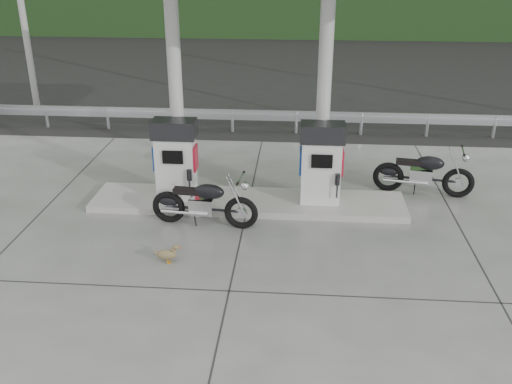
# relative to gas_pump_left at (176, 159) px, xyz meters

# --- Properties ---
(ground) EXTENTS (160.00, 160.00, 0.00)m
(ground) POSITION_rel_gas_pump_left_xyz_m (1.60, -2.50, -1.07)
(ground) COLOR black
(ground) RESTS_ON ground
(forecourt_apron) EXTENTS (18.00, 14.00, 0.02)m
(forecourt_apron) POSITION_rel_gas_pump_left_xyz_m (1.60, -2.50, -1.06)
(forecourt_apron) COLOR slate
(forecourt_apron) RESTS_ON ground
(pump_island) EXTENTS (7.00, 1.40, 0.15)m
(pump_island) POSITION_rel_gas_pump_left_xyz_m (1.60, 0.00, -0.98)
(pump_island) COLOR #A09D95
(pump_island) RESTS_ON forecourt_apron
(gas_pump_left) EXTENTS (0.95, 0.55, 1.80)m
(gas_pump_left) POSITION_rel_gas_pump_left_xyz_m (0.00, 0.00, 0.00)
(gas_pump_left) COLOR silver
(gas_pump_left) RESTS_ON pump_island
(gas_pump_right) EXTENTS (0.95, 0.55, 1.80)m
(gas_pump_right) POSITION_rel_gas_pump_left_xyz_m (3.20, 0.00, 0.00)
(gas_pump_right) COLOR silver
(gas_pump_right) RESTS_ON pump_island
(canopy_column_left) EXTENTS (0.30, 0.30, 5.00)m
(canopy_column_left) POSITION_rel_gas_pump_left_xyz_m (0.00, 0.40, 1.60)
(canopy_column_left) COLOR silver
(canopy_column_left) RESTS_ON pump_island
(canopy_column_right) EXTENTS (0.30, 0.30, 5.00)m
(canopy_column_right) POSITION_rel_gas_pump_left_xyz_m (3.20, 0.40, 1.60)
(canopy_column_right) COLOR silver
(canopy_column_right) RESTS_ON pump_island
(guardrail) EXTENTS (26.00, 0.16, 1.42)m
(guardrail) POSITION_rel_gas_pump_left_xyz_m (1.60, 5.50, -0.36)
(guardrail) COLOR #AEB0B7
(guardrail) RESTS_ON ground
(road) EXTENTS (60.00, 7.00, 0.01)m
(road) POSITION_rel_gas_pump_left_xyz_m (1.60, 9.00, -1.07)
(road) COLOR black
(road) RESTS_ON ground
(motorcycle_left) EXTENTS (2.17, 0.88, 1.00)m
(motorcycle_left) POSITION_rel_gas_pump_left_xyz_m (0.79, -1.06, -0.55)
(motorcycle_left) COLOR black
(motorcycle_left) RESTS_ON forecourt_apron
(motorcycle_right) EXTENTS (2.23, 1.03, 1.02)m
(motorcycle_right) POSITION_rel_gas_pump_left_xyz_m (5.62, 0.96, -0.54)
(motorcycle_right) COLOR black
(motorcycle_right) RESTS_ON forecourt_apron
(duck) EXTENTS (0.46, 0.14, 0.33)m
(duck) POSITION_rel_gas_pump_left_xyz_m (0.34, -2.65, -0.89)
(duck) COLOR brown
(duck) RESTS_ON forecourt_apron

